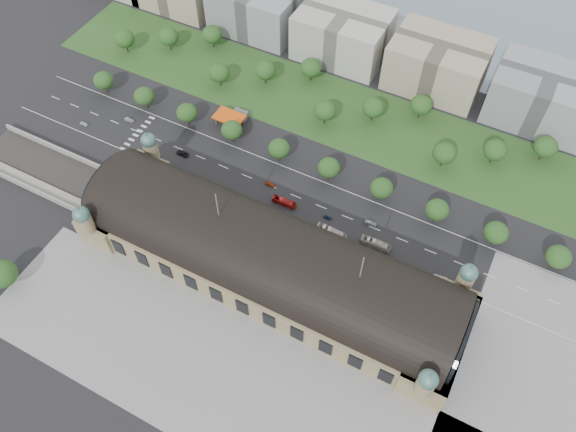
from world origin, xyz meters
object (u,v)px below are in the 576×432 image
at_px(traffic_car_2, 183,153).
at_px(bus_mid, 331,232).
at_px(parked_car_6, 260,208).
at_px(traffic_car_0, 84,124).
at_px(parked_car_1, 159,166).
at_px(parked_car_5, 221,192).
at_px(bus_east, 376,244).
at_px(traffic_car_6, 440,278).
at_px(parked_car_4, 215,198).
at_px(traffic_car_1, 129,120).
at_px(traffic_car_5, 370,223).
at_px(bus_west, 284,202).
at_px(petrol_station, 235,116).
at_px(parked_car_2, 173,180).
at_px(traffic_car_4, 327,217).
at_px(parked_car_0, 143,159).
at_px(parked_car_3, 227,203).
at_px(traffic_car_3, 270,184).

xyz_separation_m(traffic_car_2, bus_mid, (77.60, -8.76, 0.99)).
relative_size(parked_car_6, bus_mid, 0.42).
bearing_deg(traffic_car_0, parked_car_6, 89.26).
relative_size(parked_car_1, parked_car_5, 1.04).
bearing_deg(bus_east, traffic_car_6, -97.48).
distance_m(traffic_car_2, parked_car_4, 30.05).
relative_size(traffic_car_0, parked_car_1, 0.73).
relative_size(traffic_car_1, traffic_car_5, 0.92).
height_order(traffic_car_0, traffic_car_2, traffic_car_2).
relative_size(parked_car_5, bus_west, 0.53).
xyz_separation_m(traffic_car_1, bus_east, (129.75, -11.68, 0.98)).
relative_size(petrol_station, traffic_car_5, 2.85).
xyz_separation_m(parked_car_2, bus_mid, (72.83, 6.00, 1.16)).
height_order(bus_west, bus_mid, bus_mid).
xyz_separation_m(traffic_car_0, bus_east, (146.97, 0.24, 1.00)).
xyz_separation_m(traffic_car_2, traffic_car_5, (89.73, 3.40, -0.01)).
bearing_deg(bus_west, parked_car_2, 101.08).
distance_m(traffic_car_4, bus_west, 19.29).
xyz_separation_m(traffic_car_5, parked_car_4, (-63.55, -18.16, -0.07)).
bearing_deg(parked_car_2, bus_west, 76.08).
xyz_separation_m(traffic_car_4, bus_east, (22.82, -3.76, 1.09)).
bearing_deg(traffic_car_4, traffic_car_0, -88.40).
bearing_deg(bus_mid, traffic_car_5, -42.51).
bearing_deg(traffic_car_6, traffic_car_5, -113.84).
distance_m(parked_car_0, parked_car_4, 40.22).
distance_m(parked_car_5, parked_car_6, 19.35).
bearing_deg(bus_west, traffic_car_6, -95.40).
bearing_deg(parked_car_6, parked_car_3, -113.43).
bearing_deg(traffic_car_3, bus_mid, -110.95).
height_order(parked_car_0, bus_west, bus_west).
bearing_deg(parked_car_4, bus_west, 82.17).
xyz_separation_m(traffic_car_1, parked_car_1, (29.36, -17.40, 0.07)).
distance_m(petrol_station, parked_car_2, 44.67).
height_order(traffic_car_2, traffic_car_3, traffic_car_2).
height_order(parked_car_1, parked_car_4, parked_car_1).
distance_m(traffic_car_3, parked_car_3, 20.69).
bearing_deg(traffic_car_3, parked_car_1, 103.50).
distance_m(parked_car_2, bus_west, 50.00).
xyz_separation_m(traffic_car_4, parked_car_4, (-46.53, -12.92, 0.10)).
relative_size(parked_car_0, parked_car_2, 1.00).
xyz_separation_m(parked_car_2, bus_east, (90.76, 9.16, 1.08)).
height_order(traffic_car_3, parked_car_5, parked_car_5).
distance_m(traffic_car_0, parked_car_5, 78.27).
distance_m(parked_car_3, parked_car_6, 14.52).
distance_m(parked_car_3, bus_east, 64.13).
xyz_separation_m(traffic_car_4, parked_car_3, (-40.64, -12.92, 0.18)).
distance_m(traffic_car_2, traffic_car_4, 72.73).
xyz_separation_m(traffic_car_6, bus_west, (-69.58, 4.58, 0.66)).
bearing_deg(parked_car_5, traffic_car_1, -136.91).
height_order(traffic_car_1, traffic_car_3, traffic_car_1).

